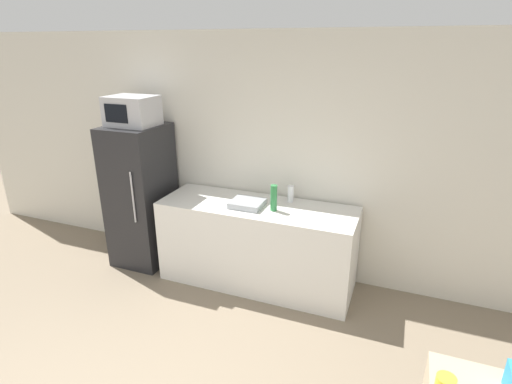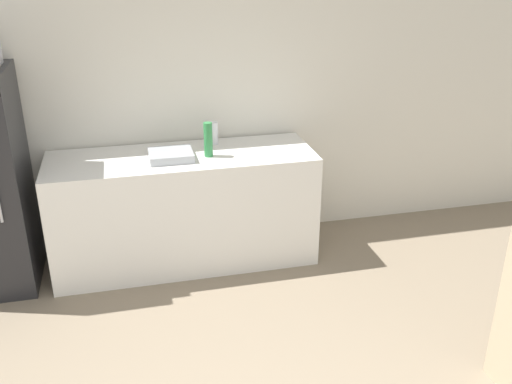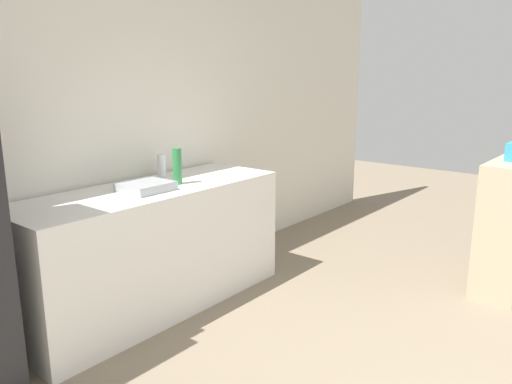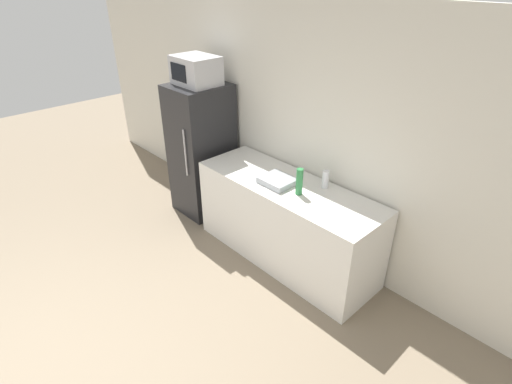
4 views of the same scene
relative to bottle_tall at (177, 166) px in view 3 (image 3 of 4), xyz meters
The scene contains 6 objects.
wall_back 0.70m from the bottle_tall, 133.70° to the left, with size 8.00×0.06×2.60m, color silver.
counter 0.62m from the bottle_tall, 161.78° to the left, with size 2.05×0.69×0.90m, color silver.
sink_basin 0.30m from the bottle_tall, behind, with size 0.33×0.29×0.06m, color #9EA3A8.
bottle_tall is the anchor object (origin of this frame).
bottle_short 0.30m from the bottle_tall, 72.20° to the left, with size 0.07×0.07×0.18m, color silver.
shelf_cabinet 2.60m from the bottle_tall, 47.07° to the right, with size 0.70×0.33×1.04m, color tan.
Camera 3 is at (-1.96, -0.03, 1.69)m, focal length 35.00 mm.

